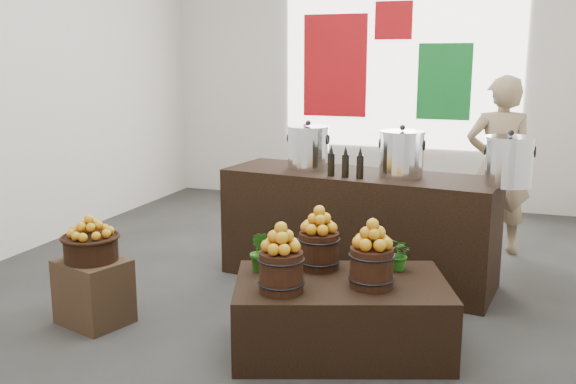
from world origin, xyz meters
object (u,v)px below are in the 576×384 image
(display_table, at_px, (341,315))
(stock_pot_center, at_px, (402,155))
(counter, at_px, (357,227))
(stock_pot_right, at_px, (509,162))
(wicker_basket, at_px, (91,249))
(shopper, at_px, (498,166))
(crate, at_px, (94,292))
(stock_pot_left, at_px, (308,149))

(display_table, xyz_separation_m, stock_pot_center, (0.15, 1.41, 0.94))
(counter, distance_m, stock_pot_right, 1.45)
(stock_pot_right, bearing_deg, stock_pot_center, 173.05)
(display_table, bearing_deg, stock_pot_center, 64.62)
(counter, bearing_deg, wicker_basket, -128.64)
(counter, relative_size, shopper, 1.32)
(crate, distance_m, display_table, 1.92)
(crate, relative_size, stock_pot_right, 1.33)
(crate, bearing_deg, display_table, 5.65)
(display_table, bearing_deg, wicker_basket, 166.50)
(shopper, bearing_deg, stock_pot_left, 24.41)
(shopper, bearing_deg, stock_pot_center, 47.59)
(counter, relative_size, stock_pot_center, 6.47)
(crate, xyz_separation_m, stock_pot_center, (2.06, 1.60, 0.94))
(crate, bearing_deg, counter, 44.40)
(wicker_basket, distance_m, stock_pot_left, 2.16)
(counter, relative_size, stock_pot_right, 6.47)
(crate, height_order, display_table, same)
(stock_pot_left, distance_m, stock_pot_right, 1.78)
(wicker_basket, xyz_separation_m, stock_pot_center, (2.06, 1.60, 0.59))
(stock_pot_right, bearing_deg, counter, 173.05)
(stock_pot_left, relative_size, stock_pot_center, 1.00)
(counter, bearing_deg, stock_pot_right, -0.00)
(crate, relative_size, stock_pot_center, 1.33)
(crate, distance_m, counter, 2.36)
(counter, height_order, shopper, shopper)
(wicker_basket, distance_m, display_table, 1.95)
(stock_pot_center, xyz_separation_m, stock_pot_right, (0.88, -0.11, 0.00))
(shopper, bearing_deg, crate, 33.48)
(shopper, bearing_deg, wicker_basket, 33.48)
(display_table, xyz_separation_m, counter, (-0.23, 1.46, 0.25))
(counter, bearing_deg, stock_pot_left, 180.00)
(wicker_basket, bearing_deg, stock_pot_left, 55.25)
(wicker_basket, height_order, stock_pot_left, stock_pot_left)
(stock_pot_left, height_order, stock_pot_right, same)
(stock_pot_center, height_order, stock_pot_right, same)
(crate, relative_size, display_table, 0.35)
(wicker_basket, xyz_separation_m, shopper, (2.84, 2.96, 0.33))
(wicker_basket, xyz_separation_m, counter, (1.68, 1.64, -0.10))
(counter, height_order, stock_pot_center, stock_pot_center)
(display_table, bearing_deg, shopper, 52.25)
(stock_pot_center, distance_m, stock_pot_right, 0.89)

